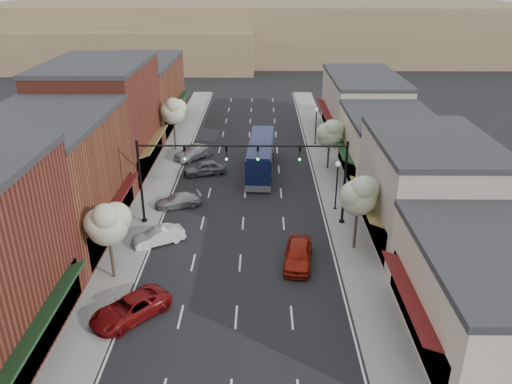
{
  "coord_description": "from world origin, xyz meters",
  "views": [
    {
      "loc": [
        1.41,
        -27.93,
        18.79
      ],
      "look_at": [
        1.05,
        9.31,
        2.2
      ],
      "focal_mm": 35.0,
      "sensor_mm": 36.0,
      "label": 1
    }
  ],
  "objects_px": {
    "parked_car_c": "(178,201)",
    "signal_mast_right": "(315,171)",
    "parked_car_e": "(194,153)",
    "tree_left_far": "(173,111)",
    "parked_car_a": "(130,308)",
    "parked_car_b": "(158,236)",
    "red_hatchback": "(298,254)",
    "tree_right_far": "(330,133)",
    "lamp_post_near": "(337,178)",
    "lamp_post_far": "(316,120)",
    "tree_right_near": "(359,194)",
    "signal_mast_left": "(170,170)",
    "tree_left_near": "(107,222)",
    "coach_bus": "(261,156)",
    "parked_car_d": "(205,168)"
  },
  "relations": [
    {
      "from": "signal_mast_left",
      "to": "parked_car_b",
      "type": "distance_m",
      "value": 5.23
    },
    {
      "from": "signal_mast_left",
      "to": "tree_left_near",
      "type": "xyz_separation_m",
      "value": [
        -2.63,
        -8.05,
        -0.4
      ]
    },
    {
      "from": "tree_right_far",
      "to": "tree_left_near",
      "type": "bearing_deg",
      "value": -129.69
    },
    {
      "from": "parked_car_b",
      "to": "signal_mast_right",
      "type": "bearing_deg",
      "value": 76.83
    },
    {
      "from": "tree_left_far",
      "to": "red_hatchback",
      "type": "height_order",
      "value": "tree_left_far"
    },
    {
      "from": "tree_right_far",
      "to": "lamp_post_near",
      "type": "bearing_deg",
      "value": -93.31
    },
    {
      "from": "tree_right_near",
      "to": "parked_car_e",
      "type": "relative_size",
      "value": 1.34
    },
    {
      "from": "parked_car_a",
      "to": "parked_car_b",
      "type": "bearing_deg",
      "value": 132.84
    },
    {
      "from": "parked_car_e",
      "to": "parked_car_b",
      "type": "bearing_deg",
      "value": -49.07
    },
    {
      "from": "tree_right_far",
      "to": "lamp_post_far",
      "type": "relative_size",
      "value": 1.22
    },
    {
      "from": "tree_right_far",
      "to": "parked_car_c",
      "type": "xyz_separation_m",
      "value": [
        -14.09,
        -8.91,
        -3.41
      ]
    },
    {
      "from": "signal_mast_left",
      "to": "parked_car_a",
      "type": "relative_size",
      "value": 1.7
    },
    {
      "from": "signal_mast_left",
      "to": "tree_left_near",
      "type": "distance_m",
      "value": 8.48
    },
    {
      "from": "red_hatchback",
      "to": "parked_car_c",
      "type": "relative_size",
      "value": 1.15
    },
    {
      "from": "signal_mast_right",
      "to": "coach_bus",
      "type": "distance_m",
      "value": 12.32
    },
    {
      "from": "tree_left_near",
      "to": "parked_car_c",
      "type": "xyz_separation_m",
      "value": [
        2.51,
        11.09,
        -3.64
      ]
    },
    {
      "from": "tree_left_far",
      "to": "parked_car_b",
      "type": "height_order",
      "value": "tree_left_far"
    },
    {
      "from": "lamp_post_far",
      "to": "parked_car_a",
      "type": "bearing_deg",
      "value": -113.55
    },
    {
      "from": "tree_right_far",
      "to": "parked_car_e",
      "type": "relative_size",
      "value": 1.22
    },
    {
      "from": "tree_right_near",
      "to": "red_hatchback",
      "type": "bearing_deg",
      "value": -154.46
    },
    {
      "from": "tree_left_far",
      "to": "lamp_post_near",
      "type": "height_order",
      "value": "tree_left_far"
    },
    {
      "from": "signal_mast_right",
      "to": "lamp_post_far",
      "type": "bearing_deg",
      "value": 83.78
    },
    {
      "from": "tree_right_near",
      "to": "tree_right_far",
      "type": "xyz_separation_m",
      "value": [
        0.0,
        16.0,
        -0.46
      ]
    },
    {
      "from": "tree_right_near",
      "to": "lamp_post_far",
      "type": "xyz_separation_m",
      "value": [
        -0.55,
        24.06,
        -1.45
      ]
    },
    {
      "from": "signal_mast_left",
      "to": "red_hatchback",
      "type": "height_order",
      "value": "signal_mast_left"
    },
    {
      "from": "lamp_post_far",
      "to": "parked_car_a",
      "type": "xyz_separation_m",
      "value": [
        -14.0,
        -32.12,
        -2.33
      ]
    },
    {
      "from": "red_hatchback",
      "to": "tree_right_near",
      "type": "bearing_deg",
      "value": 33.02
    },
    {
      "from": "tree_left_near",
      "to": "tree_left_far",
      "type": "relative_size",
      "value": 0.93
    },
    {
      "from": "parked_car_a",
      "to": "lamp_post_near",
      "type": "bearing_deg",
      "value": 89.08
    },
    {
      "from": "parked_car_a",
      "to": "parked_car_e",
      "type": "bearing_deg",
      "value": 132.09
    },
    {
      "from": "tree_left_far",
      "to": "parked_car_c",
      "type": "distance_m",
      "value": 15.65
    },
    {
      "from": "tree_right_far",
      "to": "parked_car_a",
      "type": "distance_m",
      "value": 28.31
    },
    {
      "from": "lamp_post_far",
      "to": "red_hatchback",
      "type": "bearing_deg",
      "value": -98.17
    },
    {
      "from": "lamp_post_near",
      "to": "parked_car_a",
      "type": "height_order",
      "value": "lamp_post_near"
    },
    {
      "from": "parked_car_b",
      "to": "parked_car_c",
      "type": "bearing_deg",
      "value": 146.94
    },
    {
      "from": "signal_mast_right",
      "to": "tree_left_far",
      "type": "xyz_separation_m",
      "value": [
        -13.87,
        17.95,
        -0.02
      ]
    },
    {
      "from": "tree_left_far",
      "to": "parked_car_a",
      "type": "relative_size",
      "value": 1.27
    },
    {
      "from": "parked_car_c",
      "to": "parked_car_e",
      "type": "bearing_deg",
      "value": 160.42
    },
    {
      "from": "tree_right_far",
      "to": "lamp_post_near",
      "type": "distance_m",
      "value": 9.51
    },
    {
      "from": "tree_left_far",
      "to": "parked_car_e",
      "type": "height_order",
      "value": "tree_left_far"
    },
    {
      "from": "lamp_post_near",
      "to": "lamp_post_far",
      "type": "distance_m",
      "value": 17.5
    },
    {
      "from": "tree_left_near",
      "to": "lamp_post_near",
      "type": "xyz_separation_m",
      "value": [
        16.05,
        10.56,
        -1.22
      ]
    },
    {
      "from": "signal_mast_right",
      "to": "red_hatchback",
      "type": "distance_m",
      "value": 7.38
    },
    {
      "from": "parked_car_c",
      "to": "signal_mast_right",
      "type": "bearing_deg",
      "value": 54.94
    },
    {
      "from": "parked_car_e",
      "to": "signal_mast_left",
      "type": "bearing_deg",
      "value": -47.11
    },
    {
      "from": "tree_left_near",
      "to": "parked_car_e",
      "type": "distance_m",
      "value": 23.47
    },
    {
      "from": "signal_mast_right",
      "to": "parked_car_d",
      "type": "xyz_separation_m",
      "value": [
        -9.82,
        10.53,
        -3.9
      ]
    },
    {
      "from": "signal_mast_left",
      "to": "parked_car_b",
      "type": "relative_size",
      "value": 2.12
    },
    {
      "from": "tree_right_far",
      "to": "parked_car_a",
      "type": "height_order",
      "value": "tree_right_far"
    },
    {
      "from": "coach_bus",
      "to": "parked_car_b",
      "type": "relative_size",
      "value": 2.85
    }
  ]
}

